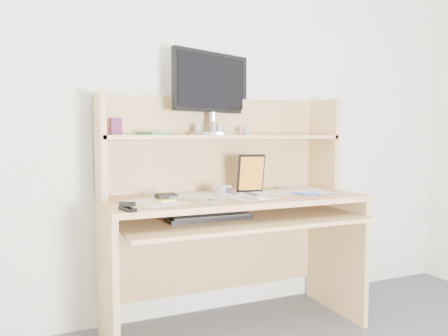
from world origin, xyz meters
name	(u,v)px	position (x,y,z in m)	size (l,w,h in m)	color
back_wall	(212,107)	(0.00, 1.80, 1.25)	(3.60, 0.04, 2.50)	beige
desk	(228,204)	(0.00, 1.56, 0.69)	(1.40, 0.70, 1.30)	tan
paper_clutter	(234,195)	(0.00, 1.48, 0.75)	(1.32, 0.54, 0.01)	white
keyboard	(209,217)	(-0.19, 1.39, 0.66)	(0.44, 0.16, 0.03)	black
tv_remote	(252,196)	(0.03, 1.33, 0.76)	(0.05, 0.17, 0.02)	#A9AAA4
flip_phone	(209,201)	(-0.23, 1.27, 0.77)	(0.04, 0.07, 0.02)	#ADADAF
stapler	(128,206)	(-0.63, 1.22, 0.77)	(0.03, 0.12, 0.04)	black
wallet	(166,196)	(-0.38, 1.48, 0.77)	(0.10, 0.08, 0.03)	black
sticky_note_pad	(166,200)	(-0.39, 1.44, 0.76)	(0.08, 0.08, 0.01)	#F1F23F
digital_camera	(224,191)	(-0.07, 1.47, 0.78)	(0.09, 0.03, 0.05)	silver
game_case	(251,173)	(0.13, 1.53, 0.86)	(0.15, 0.02, 0.22)	black
blue_pen	(306,193)	(0.37, 1.34, 0.76)	(0.01, 0.01, 0.15)	blue
card_box	(116,126)	(-0.60, 1.68, 1.13)	(0.07, 0.02, 0.09)	#A3152A
shelf_book	(154,133)	(-0.40, 1.62, 1.09)	(0.12, 0.17, 0.02)	#327F4D
chip_stack_a	(198,130)	(-0.14, 1.68, 1.11)	(0.04, 0.04, 0.06)	black
chip_stack_b	(220,130)	(-0.03, 1.60, 1.11)	(0.03, 0.03, 0.06)	white
chip_stack_c	(246,131)	(0.14, 1.63, 1.11)	(0.04, 0.04, 0.05)	black
chip_stack_d	(214,128)	(-0.05, 1.64, 1.12)	(0.04, 0.04, 0.08)	white
monitor	(212,91)	(-0.05, 1.69, 1.33)	(0.53, 0.28, 0.47)	#ADAEB2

